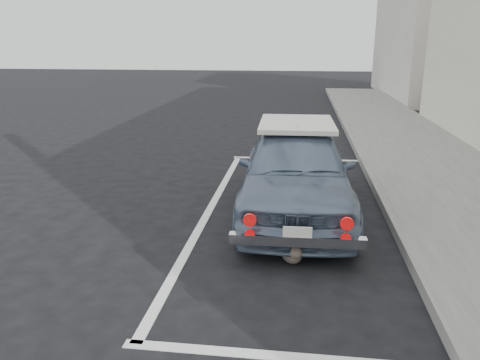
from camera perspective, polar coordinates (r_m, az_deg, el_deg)
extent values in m
plane|color=black|center=(4.69, 0.41, -16.69)|extent=(80.00, 80.00, 0.00)
cube|color=beige|center=(24.65, 22.33, 18.71)|extent=(3.50, 10.00, 8.00)
cube|color=silver|center=(4.25, 6.70, -20.67)|extent=(3.00, 0.12, 0.01)
cube|color=silver|center=(10.71, 7.27, 2.54)|extent=(3.00, 0.12, 0.01)
cube|color=silver|center=(7.48, -3.69, -3.55)|extent=(0.12, 7.00, 0.01)
imported|color=slate|center=(7.22, 6.83, 1.40)|extent=(1.75, 4.13, 1.39)
cube|color=silver|center=(7.49, 6.95, 6.86)|extent=(1.19, 1.58, 0.07)
cube|color=silver|center=(5.44, 6.97, -7.32)|extent=(1.57, 0.16, 0.12)
cube|color=white|center=(5.36, 7.01, -6.54)|extent=(0.33, 0.03, 0.17)
cylinder|color=red|center=(5.33, 1.20, -4.90)|extent=(0.15, 0.04, 0.15)
cylinder|color=red|center=(5.36, 12.90, -5.22)|extent=(0.15, 0.04, 0.15)
cylinder|color=red|center=(5.40, 1.19, -6.68)|extent=(0.12, 0.04, 0.12)
cylinder|color=red|center=(5.43, 12.78, -6.98)|extent=(0.12, 0.04, 0.12)
ellipsoid|color=#64584C|center=(5.75, 6.29, -8.75)|extent=(0.36, 0.44, 0.23)
sphere|color=#64584C|center=(5.57, 6.85, -8.74)|extent=(0.15, 0.15, 0.15)
cone|color=#64584C|center=(5.52, 6.49, -8.09)|extent=(0.05, 0.05, 0.06)
cone|color=#64584C|center=(5.55, 7.27, -8.00)|extent=(0.05, 0.05, 0.06)
cylinder|color=#64584C|center=(5.96, 6.21, -8.62)|extent=(0.19, 0.21, 0.03)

